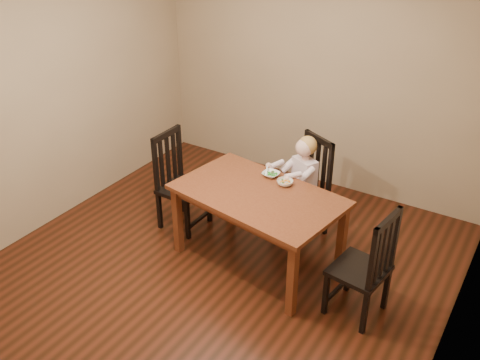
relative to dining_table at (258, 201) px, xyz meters
The scene contains 9 objects.
room 0.76m from the dining_table, 136.25° to the right, with size 4.01×4.01×2.71m.
dining_table is the anchor object (origin of this frame).
chair_child 0.76m from the dining_table, 79.24° to the left, with size 0.58×0.57×1.02m.
chair_left 1.04m from the dining_table, behind, with size 0.43×0.45×1.03m.
chair_right 1.13m from the dining_table, ahead, with size 0.47×0.49×1.01m.
toddler 0.69m from the dining_table, 80.40° to the left, with size 0.33×0.41×0.57m, color silver, non-canonical shape.
bowl_peas 0.36m from the dining_table, 99.60° to the left, with size 0.16×0.16×0.04m, color silver.
bowl_veg 0.31m from the dining_table, 62.91° to the left, with size 0.15×0.15×0.05m, color silver.
fork 0.37m from the dining_table, 107.01° to the left, with size 0.06×0.11×0.05m.
Camera 1 is at (2.28, -3.37, 3.18)m, focal length 40.00 mm.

